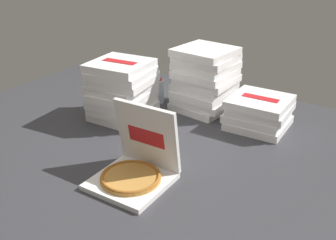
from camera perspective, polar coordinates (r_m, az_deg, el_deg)
The scene contains 10 objects.
ground_plane at distance 2.50m, azimuth -2.06°, elevation -3.72°, with size 3.20×2.40×0.02m, color #38383D.
open_pizza_box at distance 2.12m, azimuth -4.64°, elevation -6.60°, with size 0.38×0.39×0.40m.
pizza_stack_left_far at distance 2.93m, azimuth 5.36°, elevation 5.82°, with size 0.43×0.43×0.47m.
pizza_stack_right_far at distance 2.79m, azimuth -6.61°, elevation 4.20°, with size 0.44×0.43×0.42m.
pizza_stack_right_mid at distance 2.75m, azimuth 12.94°, elevation 1.10°, with size 0.41×0.40×0.21m.
ice_bucket at distance 3.33m, azimuth -3.99°, elevation 5.58°, with size 0.32×0.32×0.17m, color #B7BABF.
water_bottle_0 at distance 3.05m, azimuth -4.28°, elevation 3.88°, with size 0.07×0.07×0.20m.
water_bottle_1 at distance 3.55m, azimuth -6.07°, elevation 6.87°, with size 0.07×0.07×0.20m.
water_bottle_2 at distance 3.08m, azimuth -1.20°, elevation 4.17°, with size 0.07×0.07×0.20m.
water_bottle_3 at distance 3.09m, azimuth -6.77°, elevation 4.05°, with size 0.07×0.07×0.20m.
Camera 1 is at (1.25, -1.80, 1.19)m, focal length 42.43 mm.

